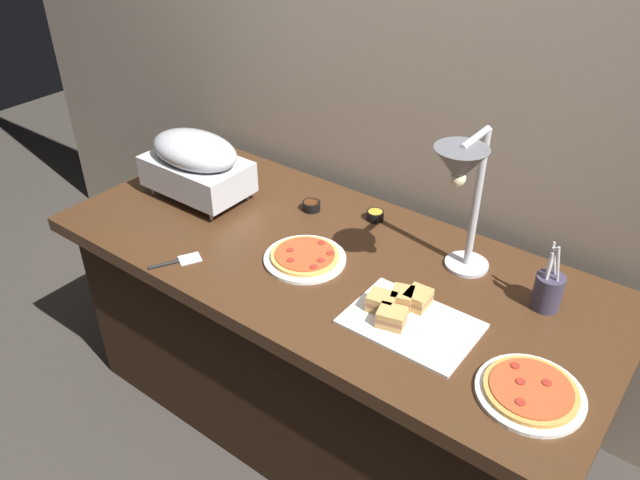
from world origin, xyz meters
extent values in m
plane|color=#38332D|center=(0.00, 0.00, 0.00)|extent=(8.00, 8.00, 0.00)
cube|color=tan|center=(0.00, 0.50, 1.20)|extent=(4.40, 0.04, 2.40)
cube|color=#422816|center=(0.00, 0.00, 0.73)|extent=(1.90, 0.84, 0.05)
cube|color=black|center=(0.00, 0.00, 0.35)|extent=(1.75, 0.74, 0.71)
cylinder|color=#B7BABF|center=(-0.78, -0.07, 0.78)|extent=(0.01, 0.01, 0.04)
cylinder|color=#B7BABF|center=(-0.47, -0.07, 0.78)|extent=(0.01, 0.01, 0.04)
cylinder|color=#B7BABF|center=(-0.78, 0.12, 0.78)|extent=(0.01, 0.01, 0.04)
cylinder|color=#B7BABF|center=(-0.47, 0.12, 0.78)|extent=(0.01, 0.01, 0.04)
cube|color=#B7BABF|center=(-0.62, 0.02, 0.86)|extent=(0.39, 0.24, 0.12)
ellipsoid|color=#B7BABF|center=(-0.62, 0.02, 0.96)|extent=(0.37, 0.22, 0.12)
cylinder|color=#B7BABF|center=(0.39, 0.22, 0.77)|extent=(0.14, 0.14, 0.01)
cylinder|color=#B7BABF|center=(0.39, 0.22, 1.00)|extent=(0.02, 0.02, 0.46)
cylinder|color=#B7BABF|center=(0.39, 0.14, 1.23)|extent=(0.02, 0.16, 0.02)
cone|color=#595B60|center=(0.39, 0.06, 1.18)|extent=(0.15, 0.15, 0.10)
sphere|color=#F9EAB2|center=(0.39, 0.06, 1.14)|extent=(0.04, 0.04, 0.04)
cylinder|color=white|center=(-0.04, -0.07, 0.77)|extent=(0.27, 0.27, 0.01)
cylinder|color=gold|center=(-0.04, -0.07, 0.78)|extent=(0.22, 0.22, 0.01)
cylinder|color=#B74723|center=(-0.04, -0.07, 0.79)|extent=(0.20, 0.20, 0.00)
cylinder|color=maroon|center=(0.02, -0.02, 0.79)|extent=(0.02, 0.02, 0.00)
cylinder|color=maroon|center=(0.03, -0.11, 0.79)|extent=(0.02, 0.02, 0.00)
cylinder|color=maroon|center=(-0.09, -0.08, 0.79)|extent=(0.02, 0.02, 0.00)
cylinder|color=maroon|center=(-0.04, 0.02, 0.79)|extent=(0.02, 0.02, 0.00)
cylinder|color=maroon|center=(0.02, -0.07, 0.79)|extent=(0.02, 0.02, 0.00)
cylinder|color=maroon|center=(-0.05, -0.12, 0.79)|extent=(0.02, 0.02, 0.00)
cylinder|color=white|center=(0.76, -0.18, 0.77)|extent=(0.27, 0.27, 0.01)
cylinder|color=#C68E42|center=(0.76, -0.18, 0.78)|extent=(0.23, 0.23, 0.01)
cylinder|color=#B74723|center=(0.76, -0.18, 0.79)|extent=(0.21, 0.21, 0.00)
cylinder|color=maroon|center=(0.73, -0.18, 0.79)|extent=(0.02, 0.02, 0.00)
cylinder|color=maroon|center=(0.76, -0.25, 0.79)|extent=(0.02, 0.02, 0.00)
cylinder|color=maroon|center=(0.70, -0.14, 0.79)|extent=(0.02, 0.02, 0.00)
cylinder|color=maroon|center=(0.79, -0.15, 0.79)|extent=(0.02, 0.02, 0.00)
cube|color=white|center=(0.39, -0.13, 0.77)|extent=(0.36, 0.25, 0.01)
cube|color=tan|center=(0.37, -0.06, 0.78)|extent=(0.07, 0.08, 0.02)
cube|color=#9E6642|center=(0.37, -0.06, 0.80)|extent=(0.07, 0.08, 0.01)
cube|color=tan|center=(0.37, -0.06, 0.81)|extent=(0.07, 0.08, 0.02)
cube|color=tan|center=(0.29, -0.13, 0.78)|extent=(0.09, 0.08, 0.02)
cube|color=#9E6642|center=(0.29, -0.13, 0.80)|extent=(0.09, 0.08, 0.01)
cube|color=tan|center=(0.29, -0.13, 0.81)|extent=(0.09, 0.08, 0.02)
cube|color=tan|center=(0.33, -0.08, 0.78)|extent=(0.08, 0.09, 0.02)
cube|color=#9E6642|center=(0.33, -0.08, 0.80)|extent=(0.08, 0.09, 0.01)
cube|color=tan|center=(0.33, -0.08, 0.81)|extent=(0.08, 0.09, 0.02)
cube|color=tan|center=(0.35, -0.17, 0.78)|extent=(0.09, 0.08, 0.02)
cube|color=#9E6642|center=(0.35, -0.17, 0.80)|extent=(0.09, 0.08, 0.01)
cube|color=tan|center=(0.35, -0.17, 0.81)|extent=(0.09, 0.08, 0.02)
cylinder|color=black|center=(0.00, 0.29, 0.78)|extent=(0.06, 0.06, 0.03)
cylinder|color=gold|center=(0.00, 0.29, 0.79)|extent=(0.05, 0.05, 0.01)
cylinder|color=black|center=(-0.22, 0.20, 0.78)|extent=(0.07, 0.07, 0.03)
cylinder|color=#562D14|center=(-0.22, 0.20, 0.79)|extent=(0.05, 0.05, 0.01)
cylinder|color=#383347|center=(0.67, 0.18, 0.82)|extent=(0.08, 0.08, 0.11)
cylinder|color=#B7BABF|center=(0.67, 0.19, 0.88)|extent=(0.04, 0.02, 0.16)
cylinder|color=#B7BABF|center=(0.68, 0.17, 0.89)|extent=(0.04, 0.01, 0.18)
cylinder|color=#B7BABF|center=(0.65, 0.19, 0.88)|extent=(0.01, 0.03, 0.18)
cylinder|color=#B7BABF|center=(0.66, 0.16, 0.88)|extent=(0.01, 0.04, 0.17)
cylinder|color=#B7BABF|center=(0.66, 0.15, 0.87)|extent=(0.01, 0.03, 0.16)
cube|color=#B7BABF|center=(-0.35, -0.29, 0.76)|extent=(0.08, 0.09, 0.00)
cylinder|color=black|center=(-0.39, -0.36, 0.76)|extent=(0.06, 0.09, 0.01)
camera|label=1|loc=(1.01, -1.37, 1.95)|focal=35.34mm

